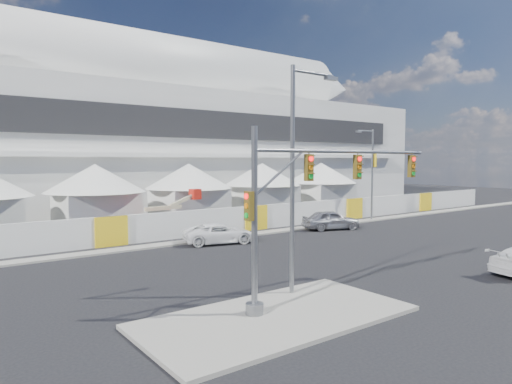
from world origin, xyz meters
TOP-DOWN VIEW (x-y plane):
  - ground at (0.00, 0.00)m, footprint 160.00×160.00m
  - median_island at (-6.00, -3.00)m, footprint 10.00×5.00m
  - far_curb at (20.00, 12.50)m, footprint 80.00×1.20m
  - stadium at (8.71, 41.50)m, footprint 80.00×24.80m
  - tent_row at (0.50, 24.00)m, footprint 53.40×8.40m
  - hoarding_fence at (6.00, 14.50)m, footprint 70.00×0.25m
  - scaffold_tower at (46.00, 36.00)m, footprint 4.40×4.40m
  - sedan_silver at (11.06, 10.79)m, footprint 3.36×5.09m
  - pickup_curb at (0.35, 10.98)m, footprint 3.56×5.43m
  - lot_car_c at (-10.91, 18.25)m, footprint 2.57×5.10m
  - traffic_mast at (-4.29, -2.45)m, footprint 10.33×0.66m
  - streetlight_median at (-3.47, -1.21)m, footprint 2.62×0.26m
  - streetlight_curb at (18.12, 12.50)m, footprint 2.55×0.57m
  - boom_lift at (-0.44, 18.98)m, footprint 6.43×1.82m

SIDE VIEW (x-z plane):
  - ground at x=0.00m, z-range 0.00..0.00m
  - far_curb at x=20.00m, z-range 0.00..0.12m
  - median_island at x=-6.00m, z-range 0.00..0.15m
  - pickup_curb at x=0.35m, z-range 0.00..1.39m
  - lot_car_c at x=-10.91m, z-range 0.00..1.42m
  - sedan_silver at x=11.06m, z-range 0.00..1.61m
  - boom_lift at x=-0.44m, z-range -0.74..2.47m
  - hoarding_fence at x=6.00m, z-range 0.00..2.00m
  - tent_row at x=0.50m, z-range 0.45..5.85m
  - traffic_mast at x=-4.29m, z-range 0.61..7.40m
  - streetlight_curb at x=18.12m, z-range 0.70..9.31m
  - streetlight_median at x=-3.47m, z-range 0.85..10.31m
  - scaffold_tower at x=46.00m, z-range 0.00..12.00m
  - stadium at x=8.71m, z-range -1.54..20.44m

